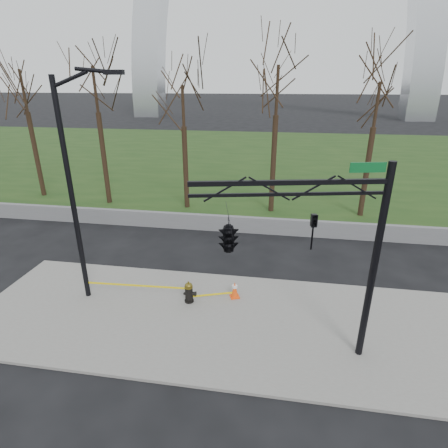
% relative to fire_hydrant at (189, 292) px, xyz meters
% --- Properties ---
extents(ground, '(500.00, 500.00, 0.00)m').
position_rel_fire_hydrant_xyz_m(ground, '(1.54, -0.85, -0.49)').
color(ground, black).
rests_on(ground, ground).
extents(sidewalk, '(18.00, 6.00, 0.10)m').
position_rel_fire_hydrant_xyz_m(sidewalk, '(1.54, -0.85, -0.44)').
color(sidewalk, slate).
rests_on(sidewalk, ground).
extents(grass_strip, '(120.00, 40.00, 0.06)m').
position_rel_fire_hydrant_xyz_m(grass_strip, '(1.54, 29.15, -0.46)').
color(grass_strip, '#1B3613').
rests_on(grass_strip, ground).
extents(guardrail, '(60.00, 0.30, 0.90)m').
position_rel_fire_hydrant_xyz_m(guardrail, '(1.54, 7.15, -0.04)').
color(guardrail, '#59595B').
rests_on(guardrail, ground).
extents(tree_row, '(31.66, 4.00, 9.46)m').
position_rel_fire_hydrant_xyz_m(tree_row, '(-5.64, 11.15, 4.24)').
color(tree_row, black).
rests_on(tree_row, ground).
extents(fire_hydrant, '(0.52, 0.35, 0.86)m').
position_rel_fire_hydrant_xyz_m(fire_hydrant, '(0.00, 0.00, 0.00)').
color(fire_hydrant, black).
rests_on(fire_hydrant, sidewalk).
extents(traffic_cone, '(0.44, 0.44, 0.66)m').
position_rel_fire_hydrant_xyz_m(traffic_cone, '(1.64, 0.56, -0.06)').
color(traffic_cone, '#FF4A0D').
rests_on(traffic_cone, sidewalk).
extents(street_light, '(2.39, 0.28, 8.21)m').
position_rel_fire_hydrant_xyz_m(street_light, '(-3.76, -0.19, 4.20)').
color(street_light, black).
rests_on(street_light, ground).
extents(traffic_signal_mast, '(5.00, 2.54, 6.00)m').
position_rel_fire_hydrant_xyz_m(traffic_signal_mast, '(2.61, -2.51, 3.65)').
color(traffic_signal_mast, black).
rests_on(traffic_signal_mast, ground).
extents(caution_tape, '(5.63, 0.77, 0.44)m').
position_rel_fire_hydrant_xyz_m(caution_tape, '(-1.14, 0.02, 0.06)').
color(caution_tape, yellow).
rests_on(caution_tape, ground).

